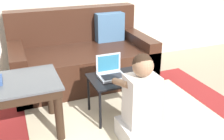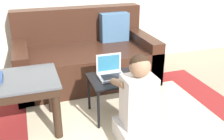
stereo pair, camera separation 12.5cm
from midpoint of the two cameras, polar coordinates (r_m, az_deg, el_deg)
The scene contains 8 objects.
ground_plane at distance 2.48m, azimuth 1.47°, elevation -11.62°, with size 16.00×16.00×0.00m, color gray.
area_rug at distance 2.45m, azimuth 4.93°, elevation -11.98°, with size 2.42×1.91×0.01m.
couch at distance 3.25m, azimuth -4.76°, elevation 2.90°, with size 1.63×0.94×0.84m.
coffee_table at distance 2.31m, azimuth -21.50°, elevation -4.16°, with size 0.92×0.54×0.50m.
laptop_desk at distance 2.44m, azimuth 3.23°, elevation -2.59°, with size 0.57×0.39×0.40m.
laptop at distance 2.41m, azimuth 1.28°, elevation -0.72°, with size 0.24×0.19×0.20m.
computer_mouse at distance 2.41m, azimuth 5.84°, elevation -1.21°, with size 0.06×0.10×0.04m.
person_seated at distance 2.12m, azimuth 7.34°, elevation -7.95°, with size 0.33×0.43×0.77m.
Camera 2 is at (-0.65, -1.92, 1.42)m, focal length 42.00 mm.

